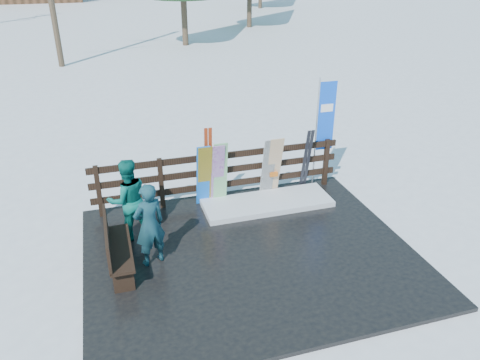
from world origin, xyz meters
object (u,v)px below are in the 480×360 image
object	(u,v)px
snowboard_0	(203,176)
snowboard_2	(205,176)
person_front	(149,225)
snowboard_5	(274,167)
person_back	(128,200)
snowboard_4	(268,168)
snowboard_1	(220,173)
bench	(115,246)
snowboard_3	(218,175)
rental_flag	(324,121)

from	to	relation	value
snowboard_0	snowboard_2	distance (m)	0.04
snowboard_2	person_front	distance (m)	2.25
person_front	snowboard_5	bearing A→B (deg)	-169.90
snowboard_2	snowboard_5	world-z (taller)	snowboard_5
person_front	person_back	size ratio (longest dim) A/B	0.96
snowboard_4	person_back	distance (m)	3.22
snowboard_1	snowboard_2	bearing A→B (deg)	180.00
snowboard_1	snowboard_5	world-z (taller)	snowboard_1
snowboard_0	bench	bearing A→B (deg)	-137.02
snowboard_1	snowboard_4	world-z (taller)	snowboard_1
snowboard_5	snowboard_0	bearing A→B (deg)	180.00
snowboard_2	snowboard_3	world-z (taller)	snowboard_2
snowboard_2	person_front	bearing A→B (deg)	-128.20
rental_flag	person_front	world-z (taller)	rental_flag
snowboard_2	person_back	world-z (taller)	person_back
snowboard_3	person_back	bearing A→B (deg)	-158.13
bench	rental_flag	xyz separation A→B (m)	(4.88, 2.11, 1.09)
snowboard_2	snowboard_4	bearing A→B (deg)	0.00
snowboard_2	rental_flag	world-z (taller)	rental_flag
snowboard_4	person_back	size ratio (longest dim) A/B	0.89
snowboard_2	snowboard_4	world-z (taller)	snowboard_2
person_front	snowboard_3	bearing A→B (deg)	-154.04
snowboard_4	snowboard_2	bearing A→B (deg)	180.00
person_back	snowboard_2	bearing A→B (deg)	-165.81
rental_flag	snowboard_1	bearing A→B (deg)	-173.88
snowboard_2	person_front	world-z (taller)	person_front
snowboard_0	rental_flag	distance (m)	3.04
snowboard_0	snowboard_3	bearing A→B (deg)	0.00
person_front	rental_flag	bearing A→B (deg)	-174.99
bench	snowboard_4	distance (m)	3.93
snowboard_1	snowboard_2	size ratio (longest dim) A/B	1.01
bench	person_back	bearing A→B (deg)	72.07
bench	rental_flag	distance (m)	5.42
snowboard_1	rental_flag	world-z (taller)	rental_flag
snowboard_4	person_front	xyz separation A→B (m)	(-2.84, -1.77, 0.07)
snowboard_3	person_front	bearing A→B (deg)	-133.46
bench	snowboard_2	size ratio (longest dim) A/B	1.01
bench	snowboard_4	bearing A→B (deg)	27.99
rental_flag	snowboard_0	bearing A→B (deg)	-174.68
snowboard_3	snowboard_4	bearing A→B (deg)	0.00
snowboard_0	snowboard_5	bearing A→B (deg)	0.00
snowboard_3	person_front	xyz separation A→B (m)	(-1.67, -1.77, 0.07)
snowboard_0	snowboard_5	size ratio (longest dim) A/B	1.00
snowboard_0	snowboard_3	xyz separation A→B (m)	(0.32, 0.00, -0.01)
snowboard_2	rental_flag	size ratio (longest dim) A/B	0.57
snowboard_0	person_back	size ratio (longest dim) A/B	0.91
snowboard_5	rental_flag	bearing A→B (deg)	11.95
snowboard_4	rental_flag	size ratio (longest dim) A/B	0.56
snowboard_1	person_back	world-z (taller)	person_back
bench	person_back	world-z (taller)	person_back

